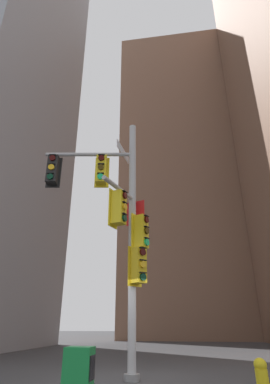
{
  "coord_description": "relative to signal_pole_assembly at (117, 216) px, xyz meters",
  "views": [
    {
      "loc": [
        1.45,
        -9.01,
        1.34
      ],
      "look_at": [
        0.12,
        -0.22,
        5.21
      ],
      "focal_mm": 28.48,
      "sensor_mm": 36.0,
      "label": 1
    }
  ],
  "objects": [
    {
      "name": "ground",
      "position": [
        0.45,
        0.21,
        -4.44
      ],
      "size": [
        120.0,
        120.0,
        0.0
      ],
      "primitive_type": "plane",
      "color": "#38383A"
    },
    {
      "name": "building_mid_block",
      "position": [
        2.16,
        26.44,
        13.73
      ],
      "size": [
        12.83,
        12.83,
        36.34
      ],
      "primitive_type": "cube",
      "color": "brown",
      "rests_on": "ground"
    },
    {
      "name": "signal_pole_assembly",
      "position": [
        0.0,
        0.0,
        0.0
      ],
      "size": [
        3.53,
        2.39,
        7.89
      ],
      "color": "#B2B2B5",
      "rests_on": "ground"
    },
    {
      "name": "fire_hydrant",
      "position": [
        3.21,
        -2.2,
        -4.03
      ],
      "size": [
        0.33,
        0.23,
        0.78
      ],
      "color": "yellow",
      "rests_on": "ground"
    },
    {
      "name": "newspaper_box",
      "position": [
        0.15,
        -3.34,
        -3.94
      ],
      "size": [
        0.45,
        0.36,
        1.0
      ],
      "color": "#198C3F",
      "rests_on": "ground"
    }
  ]
}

